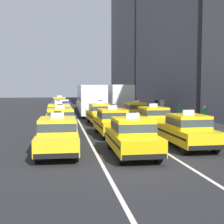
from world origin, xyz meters
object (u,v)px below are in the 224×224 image
Objects in this scene: taxi_left_second at (60,121)px; box_truck_right_fourth at (118,98)px; taxi_left_sixth at (60,103)px; pedestrian_trailing at (156,105)px; taxi_left_third at (59,114)px; taxi_center_nearest at (132,136)px; sedan_center_fifth at (83,103)px; taxi_left_nearest at (58,135)px; pedestrian_by_storefront at (180,114)px; bus_center_fourth at (90,98)px; pedestrian_near_crosswalk at (162,106)px; sedan_left_fifth at (62,106)px; taxi_right_third at (136,112)px; fire_hydrant at (201,126)px; taxi_right_second at (153,118)px; taxi_right_nearest at (187,130)px; sedan_left_fourth at (59,109)px; pedestrian_mid_block at (204,118)px; taxi_center_third at (100,113)px; taxi_center_second at (112,122)px.

box_truck_right_fourth reaches higher than taxi_left_second.
pedestrian_trailing is at bearing -39.06° from taxi_left_sixth.
taxi_left_third is 12.29m from taxi_center_nearest.
taxi_center_nearest is at bearing -90.04° from sedan_center_fifth.
taxi_left_nearest reaches higher than pedestrian_by_storefront.
bus_center_fourth reaches higher than taxi_left_nearest.
pedestrian_near_crosswalk is 1.42m from pedestrian_trailing.
taxi_right_third is at bearing -57.25° from sedan_left_fifth.
taxi_left_second reaches higher than pedestrian_near_crosswalk.
pedestrian_near_crosswalk is at bearing 81.73° from fire_hydrant.
pedestrian_trailing is at bearing 71.40° from taxi_right_second.
sedan_center_fifth is at bearing 83.57° from taxi_left_nearest.
taxi_left_second is 8.30m from taxi_right_nearest.
fire_hydrant is (5.75, 5.27, -0.33)m from taxi_center_nearest.
sedan_left_fifth is at bearing 123.54° from pedestrian_by_storefront.
taxi_left_second and taxi_right_third have the same top height.
pedestrian_trailing reaches higher than sedan_left_fifth.
taxi_center_nearest is at bearing -98.82° from box_truck_right_fourth.
sedan_center_fifth is (0.02, 29.65, -0.03)m from taxi_center_nearest.
taxi_left_nearest is 6.39m from taxi_right_nearest.
taxi_right_nearest is (6.37, -10.56, 0.00)m from taxi_left_third.
taxi_left_third and taxi_left_sixth have the same top height.
taxi_left_nearest reaches higher than sedan_left_fifth.
pedestrian_near_crosswalk reaches higher than fire_hydrant.
sedan_left_fourth is 11.07m from pedestrian_near_crosswalk.
taxi_right_third is 0.66× the size of box_truck_right_fourth.
pedestrian_mid_block is at bearing -97.18° from pedestrian_near_crosswalk.
pedestrian_mid_block is at bearing -62.90° from sedan_left_fifth.
pedestrian_by_storefront is (5.89, -2.38, 0.08)m from taxi_center_third.
taxi_left_sixth and taxi_right_second have the same top height.
pedestrian_near_crosswalk reaches higher than sedan_left_fourth.
taxi_left_sixth reaches higher than sedan_left_fifth.
taxi_right_second is (6.39, -4.59, 0.00)m from taxi_left_third.
taxi_center_nearest is at bearing -110.36° from pedestrian_trailing.
taxi_left_second is (0.10, 6.02, 0.00)m from taxi_left_nearest.
fire_hydrant is at bearing -63.79° from sedan_left_fifth.
taxi_left_third reaches higher than pedestrian_by_storefront.
sedan_left_fifth is 0.93× the size of taxi_right_second.
taxi_left_nearest and taxi_right_third have the same top height.
sedan_center_fifth is (3.16, 22.92, -0.03)m from taxi_left_second.
taxi_left_nearest and taxi_left_sixth have the same top height.
bus_center_fourth reaches higher than taxi_left_third.
taxi_right_second reaches higher than pedestrian_near_crosswalk.
box_truck_right_fourth reaches higher than taxi_right_nearest.
taxi_center_third is 9.00m from bus_center_fourth.
taxi_center_nearest and taxi_right_nearest have the same top height.
fire_hydrant is (2.60, -1.99, -0.33)m from taxi_right_second.
taxi_right_nearest is at bearing -109.30° from pedestrian_by_storefront.
taxi_center_second is at bearing -101.81° from box_truck_right_fourth.
taxi_left_nearest is at bearing -89.96° from taxi_left_third.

